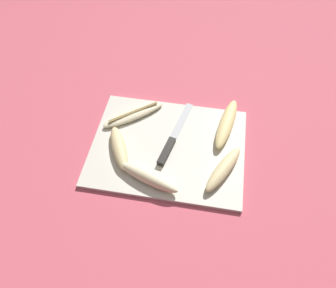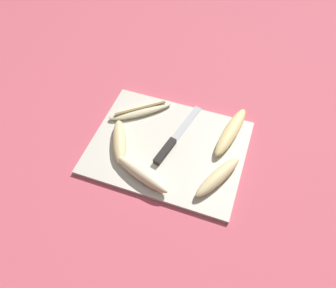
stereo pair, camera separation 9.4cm
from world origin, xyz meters
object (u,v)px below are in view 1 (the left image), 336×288
(banana_golden_short, at_px, (227,124))
(banana_pale_long, at_px, (148,177))
(banana_bright_far, at_px, (134,114))
(knife, at_px, (169,144))
(banana_mellow_near, at_px, (119,148))
(banana_ripe_center, at_px, (223,169))

(banana_golden_short, bearing_deg, banana_pale_long, -130.98)
(banana_golden_short, bearing_deg, banana_bright_far, -178.81)
(banana_bright_far, xyz_separation_m, banana_golden_short, (0.28, 0.01, 0.01))
(knife, relative_size, banana_bright_far, 1.34)
(banana_mellow_near, bearing_deg, banana_bright_far, 85.71)
(banana_mellow_near, xyz_separation_m, banana_golden_short, (0.29, 0.14, -0.00))
(banana_ripe_center, distance_m, banana_golden_short, 0.16)
(knife, bearing_deg, banana_bright_far, 156.87)
(banana_mellow_near, xyz_separation_m, banana_pale_long, (0.10, -0.08, 0.00))
(banana_mellow_near, bearing_deg, banana_golden_short, 25.68)
(knife, distance_m, banana_bright_far, 0.16)
(knife, distance_m, banana_golden_short, 0.19)
(banana_bright_far, bearing_deg, banana_pale_long, -67.19)
(knife, relative_size, banana_golden_short, 1.22)
(banana_ripe_center, height_order, banana_golden_short, same)
(banana_golden_short, xyz_separation_m, banana_pale_long, (-0.19, -0.22, 0.00))
(banana_mellow_near, relative_size, banana_golden_short, 0.77)
(knife, height_order, banana_mellow_near, banana_mellow_near)
(banana_bright_far, relative_size, banana_ripe_center, 1.10)
(knife, bearing_deg, banana_pale_long, -93.59)
(banana_mellow_near, height_order, banana_pale_long, banana_pale_long)
(banana_golden_short, bearing_deg, banana_ripe_center, -89.35)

